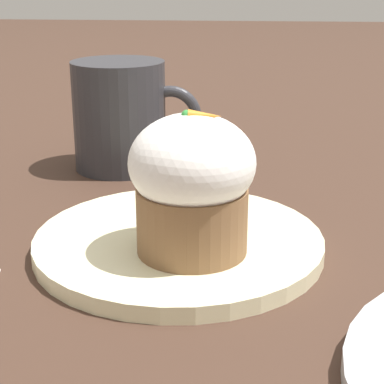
# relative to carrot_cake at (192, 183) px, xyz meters

# --- Properties ---
(ground_plane) EXTENTS (4.00, 4.00, 0.00)m
(ground_plane) POSITION_rel_carrot_cake_xyz_m (-0.01, 0.03, -0.06)
(ground_plane) COLOR #3D281E
(dessert_plate) EXTENTS (0.21, 0.21, 0.01)m
(dessert_plate) POSITION_rel_carrot_cake_xyz_m (-0.01, 0.03, -0.05)
(dessert_plate) COLOR beige
(dessert_plate) RESTS_ON ground_plane
(carrot_cake) EXTENTS (0.08, 0.08, 0.10)m
(carrot_cake) POSITION_rel_carrot_cake_xyz_m (0.00, 0.00, 0.00)
(carrot_cake) COLOR brown
(carrot_cake) RESTS_ON dessert_plate
(spoon) EXTENTS (0.04, 0.13, 0.01)m
(spoon) POSITION_rel_carrot_cake_xyz_m (0.00, 0.02, -0.05)
(spoon) COLOR silver
(spoon) RESTS_ON dessert_plate
(coffee_cup) EXTENTS (0.13, 0.09, 0.11)m
(coffee_cup) POSITION_rel_carrot_cake_xyz_m (-0.09, 0.22, -0.01)
(coffee_cup) COLOR #2D2D33
(coffee_cup) RESTS_ON ground_plane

